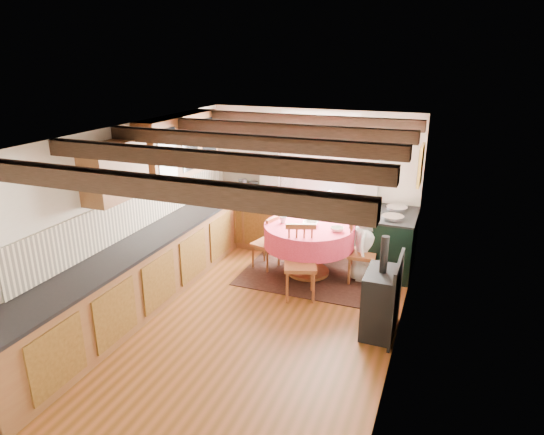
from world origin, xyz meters
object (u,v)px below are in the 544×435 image
at_px(child_right, 364,244).
at_px(child_far, 329,224).
at_px(chair_right, 363,252).
at_px(dining_table, 309,250).
at_px(cast_iron_stove, 382,286).
at_px(chair_left, 266,241).
at_px(aga_range, 392,242).
at_px(cup, 283,220).
at_px(chair_near, 300,263).

bearing_deg(child_right, child_far, 48.25).
distance_m(chair_right, child_right, 0.14).
relative_size(dining_table, cast_iron_stove, 1.08).
xyz_separation_m(dining_table, chair_left, (-0.71, 0.02, 0.03)).
bearing_deg(cast_iron_stove, chair_right, 109.87).
xyz_separation_m(aga_range, cup, (-1.57, -0.66, 0.39)).
xyz_separation_m(dining_table, child_far, (0.10, 0.79, 0.17)).
distance_m(chair_near, cast_iron_stove, 1.29).
distance_m(chair_near, cup, 0.91).
height_order(dining_table, aga_range, aga_range).
relative_size(chair_left, cast_iron_stove, 0.70).
relative_size(cast_iron_stove, child_right, 1.10).
bearing_deg(chair_near, cup, 107.00).
distance_m(aga_range, child_far, 1.08).
bearing_deg(aga_range, chair_left, -162.59).
bearing_deg(cast_iron_stove, dining_table, 135.91).
xyz_separation_m(cast_iron_stove, child_far, (-1.17, 2.03, -0.05)).
xyz_separation_m(aga_range, child_right, (-0.36, -0.45, 0.09)).
relative_size(aga_range, child_right, 0.91).
relative_size(chair_right, cup, 9.00).
distance_m(dining_table, cast_iron_stove, 1.79).
bearing_deg(aga_range, chair_right, -122.57).
xyz_separation_m(chair_near, cup, (-0.50, 0.68, 0.36)).
height_order(cast_iron_stove, child_far, cast_iron_stove).
xyz_separation_m(chair_left, cast_iron_stove, (1.99, -1.26, 0.19)).
xyz_separation_m(cast_iron_stove, cup, (-1.68, 1.19, 0.24)).
bearing_deg(child_right, aga_range, -38.26).
distance_m(cast_iron_stove, child_right, 1.47).
height_order(chair_right, child_far, child_far).
distance_m(chair_left, aga_range, 1.97).
height_order(aga_range, child_right, child_right).
height_order(dining_table, chair_right, chair_right).
bearing_deg(aga_range, child_right, -128.47).
relative_size(chair_left, child_far, 0.76).
distance_m(child_far, cup, 1.02).
bearing_deg(aga_range, dining_table, -152.45).
distance_m(dining_table, chair_left, 0.71).
xyz_separation_m(dining_table, cast_iron_stove, (1.28, -1.24, 0.22)).
height_order(aga_range, child_far, child_far).
bearing_deg(aga_range, cast_iron_stove, -86.59).
xyz_separation_m(dining_table, cup, (-0.40, -0.05, 0.46)).
xyz_separation_m(chair_near, chair_left, (-0.81, 0.75, -0.08)).
bearing_deg(dining_table, cast_iron_stove, -44.09).
bearing_deg(dining_table, child_far, 82.50).
bearing_deg(chair_left, cup, 92.11).
distance_m(cast_iron_stove, cup, 2.07).
height_order(aga_range, cup, aga_range).
relative_size(chair_near, chair_left, 1.17).
height_order(cast_iron_stove, cup, cast_iron_stove).
distance_m(chair_right, child_far, 1.03).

